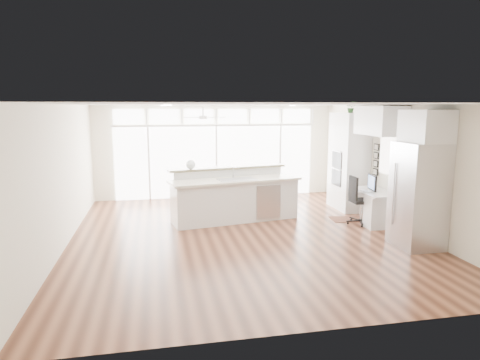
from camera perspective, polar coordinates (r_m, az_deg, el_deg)
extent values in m
cube|color=#482416|center=(9.04, 0.44, -7.39)|extent=(7.00, 8.00, 0.02)
cube|color=white|center=(8.64, 0.46, 10.05)|extent=(7.00, 8.00, 0.02)
cube|color=silver|center=(12.65, -3.23, 3.81)|extent=(7.00, 0.04, 2.70)
cube|color=silver|center=(4.97, 9.89, -5.62)|extent=(7.00, 0.04, 2.70)
cube|color=silver|center=(8.74, -22.64, 0.41)|extent=(0.04, 8.00, 2.70)
cube|color=silver|center=(10.05, 20.41, 1.67)|extent=(0.04, 8.00, 2.70)
cube|color=white|center=(12.63, -3.18, 2.43)|extent=(5.80, 0.06, 2.08)
cube|color=white|center=(12.53, -3.24, 8.48)|extent=(5.90, 0.06, 0.40)
cube|color=white|center=(10.26, 19.41, 3.01)|extent=(0.04, 0.85, 0.85)
cube|color=silver|center=(11.33, -4.96, 8.83)|extent=(1.16, 1.16, 0.32)
cube|color=white|center=(8.84, 0.20, 9.91)|extent=(3.40, 3.00, 0.02)
cube|color=white|center=(11.47, 14.28, 2.41)|extent=(0.64, 1.20, 2.50)
cube|color=white|center=(10.29, 17.46, -3.48)|extent=(0.72, 1.30, 0.76)
cube|color=white|center=(10.06, 18.23, 7.53)|extent=(0.64, 1.30, 0.64)
cube|color=silver|center=(8.77, 22.69, -1.89)|extent=(0.76, 0.90, 2.00)
cube|color=white|center=(8.66, 23.58, 6.60)|extent=(0.64, 0.90, 0.60)
cube|color=black|center=(10.81, 17.70, 2.62)|extent=(0.06, 0.22, 0.80)
cube|color=white|center=(10.03, -0.66, -2.02)|extent=(3.23, 1.70, 1.22)
cube|color=#391A12|center=(10.57, 14.20, -5.08)|extent=(0.84, 0.63, 0.01)
cube|color=black|center=(10.12, 15.87, -2.64)|extent=(0.58, 0.54, 1.10)
sphere|color=white|center=(9.99, -6.59, 2.06)|extent=(0.28, 0.28, 0.22)
cube|color=black|center=(10.14, 17.23, -0.30)|extent=(0.16, 0.50, 0.41)
cube|color=silver|center=(10.09, 16.32, -1.43)|extent=(0.14, 0.33, 0.02)
imported|color=#285323|center=(11.38, 14.57, 9.23)|extent=(0.26, 0.29, 0.22)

